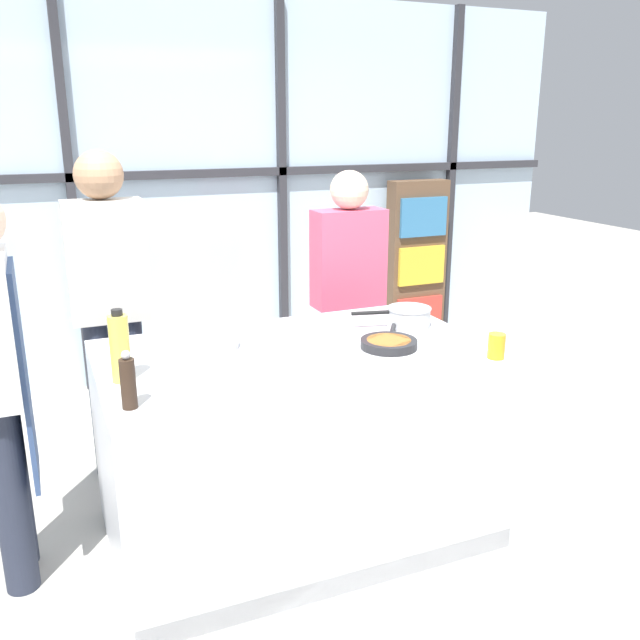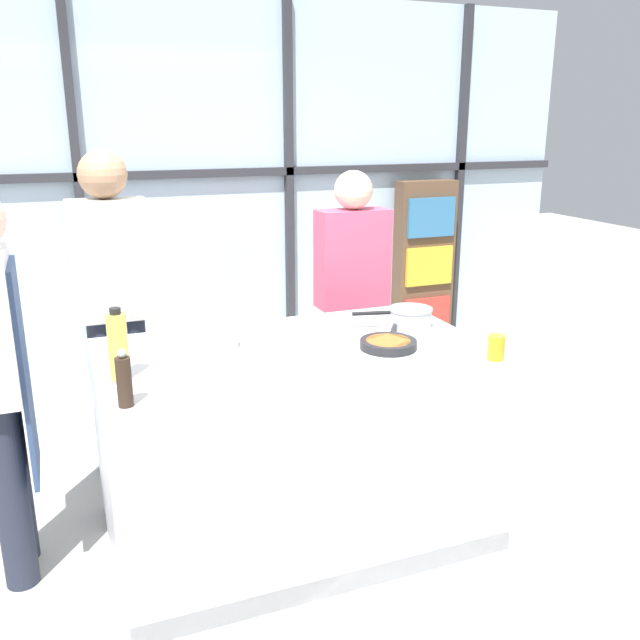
% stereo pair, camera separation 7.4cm
% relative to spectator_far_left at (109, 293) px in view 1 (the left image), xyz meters
% --- Properties ---
extents(ground_plane, '(18.00, 18.00, 0.00)m').
position_rel_spectator_far_left_xyz_m(ground_plane, '(0.70, -0.93, -1.04)').
color(ground_plane, '#ADA89E').
extents(back_window_wall, '(6.40, 0.10, 2.80)m').
position_rel_spectator_far_left_xyz_m(back_window_wall, '(0.70, 1.40, 0.37)').
color(back_window_wall, silver).
rests_on(back_window_wall, ground_plane).
extents(bookshelf, '(0.51, 0.19, 1.44)m').
position_rel_spectator_far_left_xyz_m(bookshelf, '(2.61, 1.21, -0.31)').
color(bookshelf, brown).
rests_on(bookshelf, ground_plane).
extents(demo_island, '(1.74, 1.06, 0.92)m').
position_rel_spectator_far_left_xyz_m(demo_island, '(0.70, -0.94, -0.58)').
color(demo_island, silver).
rests_on(demo_island, ground_plane).
extents(spectator_far_left, '(0.40, 0.25, 1.78)m').
position_rel_spectator_far_left_xyz_m(spectator_far_left, '(0.00, 0.00, 0.00)').
color(spectator_far_left, '#232838').
rests_on(spectator_far_left, ground_plane).
extents(spectator_center_left, '(0.43, 0.23, 1.64)m').
position_rel_spectator_far_left_xyz_m(spectator_center_left, '(1.40, -0.00, -0.11)').
color(spectator_center_left, '#47382D').
rests_on(spectator_center_left, ground_plane).
extents(frying_pan, '(0.33, 0.42, 0.04)m').
position_rel_spectator_far_left_xyz_m(frying_pan, '(1.11, -1.05, -0.10)').
color(frying_pan, '#232326').
rests_on(frying_pan, demo_island).
extents(saucepan, '(0.40, 0.22, 0.10)m').
position_rel_spectator_far_left_xyz_m(saucepan, '(1.35, -0.81, -0.07)').
color(saucepan, silver).
rests_on(saucepan, demo_island).
extents(white_plate, '(0.24, 0.24, 0.01)m').
position_rel_spectator_far_left_xyz_m(white_plate, '(0.31, -0.53, -0.12)').
color(white_plate, white).
rests_on(white_plate, demo_island).
extents(mixing_bowl, '(0.26, 0.26, 0.06)m').
position_rel_spectator_far_left_xyz_m(mixing_bowl, '(0.35, -0.75, -0.09)').
color(mixing_bowl, silver).
rests_on(mixing_bowl, demo_island).
extents(oil_bottle, '(0.08, 0.08, 0.30)m').
position_rel_spectator_far_left_xyz_m(oil_bottle, '(-0.07, -1.00, 0.02)').
color(oil_bottle, '#E0CC4C').
rests_on(oil_bottle, demo_island).
extents(pepper_grinder, '(0.06, 0.06, 0.22)m').
position_rel_spectator_far_left_xyz_m(pepper_grinder, '(-0.08, -1.29, -0.02)').
color(pepper_grinder, '#332319').
rests_on(pepper_grinder, demo_island).
extents(juice_glass_near, '(0.07, 0.07, 0.11)m').
position_rel_spectator_far_left_xyz_m(juice_glass_near, '(1.47, -1.36, -0.07)').
color(juice_glass_near, orange).
rests_on(juice_glass_near, demo_island).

